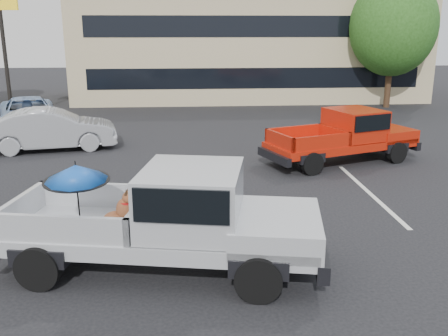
{
  "coord_description": "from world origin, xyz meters",
  "views": [
    {
      "loc": [
        -1.7,
        -10.06,
        4.18
      ],
      "look_at": [
        -0.95,
        0.07,
        1.3
      ],
      "focal_mm": 40.0,
      "sensor_mm": 36.0,
      "label": 1
    }
  ],
  "objects": [
    {
      "name": "stripe_left",
      "position": [
        -3.0,
        2.0,
        0.0
      ],
      "size": [
        0.12,
        5.0,
        0.01
      ],
      "primitive_type": "cube",
      "color": "silver",
      "rests_on": "ground"
    },
    {
      "name": "silver_pickup",
      "position": [
        -1.89,
        -1.94,
        1.05
      ],
      "size": [
        5.95,
        2.95,
        2.06
      ],
      "rotation": [
        0.0,
        0.0,
        -0.18
      ],
      "color": "black",
      "rests_on": "ground"
    },
    {
      "name": "blue_suv",
      "position": [
        -8.35,
        11.18,
        0.67
      ],
      "size": [
        3.65,
        5.27,
        1.34
      ],
      "primitive_type": "imported",
      "rotation": [
        0.0,
        0.0,
        0.33
      ],
      "color": "#7E99BD",
      "rests_on": "ground"
    },
    {
      "name": "motel_building",
      "position": [
        2.0,
        20.99,
        3.21
      ],
      "size": [
        20.4,
        8.4,
        6.3
      ],
      "color": "tan",
      "rests_on": "ground"
    },
    {
      "name": "motel_sign",
      "position": [
        -10.0,
        14.0,
        4.65
      ],
      "size": [
        1.6,
        0.22,
        6.0
      ],
      "color": "black",
      "rests_on": "ground"
    },
    {
      "name": "tree_back",
      "position": [
        6.0,
        24.0,
        4.41
      ],
      "size": [
        4.68,
        4.68,
        7.11
      ],
      "color": "#332114",
      "rests_on": "ground"
    },
    {
      "name": "ground",
      "position": [
        0.0,
        0.0,
        0.0
      ],
      "size": [
        90.0,
        90.0,
        0.0
      ],
      "primitive_type": "plane",
      "color": "black",
      "rests_on": "ground"
    },
    {
      "name": "silver_sedan",
      "position": [
        -6.46,
        7.49,
        0.72
      ],
      "size": [
        4.6,
        2.32,
        1.45
      ],
      "primitive_type": "imported",
      "rotation": [
        0.0,
        0.0,
        1.76
      ],
      "color": "#A1A3A8",
      "rests_on": "ground"
    },
    {
      "name": "stripe_right",
      "position": [
        3.0,
        2.0,
        0.0
      ],
      "size": [
        0.12,
        5.0,
        0.01
      ],
      "primitive_type": "cube",
      "color": "silver",
      "rests_on": "ground"
    },
    {
      "name": "tree_right",
      "position": [
        9.0,
        16.0,
        4.21
      ],
      "size": [
        4.46,
        4.46,
        6.78
      ],
      "color": "#332114",
      "rests_on": "ground"
    },
    {
      "name": "red_pickup",
      "position": [
        3.46,
        5.19,
        0.91
      ],
      "size": [
        5.35,
        3.4,
        1.67
      ],
      "rotation": [
        0.0,
        0.0,
        0.36
      ],
      "color": "black",
      "rests_on": "ground"
    }
  ]
}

